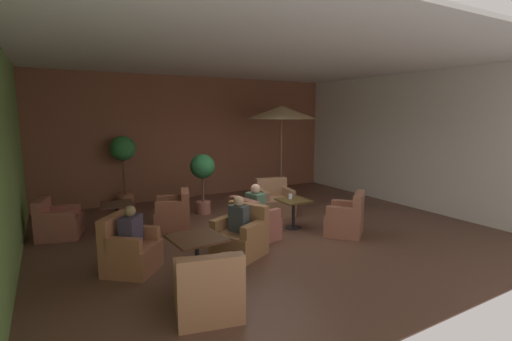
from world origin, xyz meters
TOP-DOWN VIEW (x-y plane):
  - ground_plane at (0.00, 0.00)m, footprint 9.11×8.03m
  - wall_back_brick at (0.00, 3.98)m, footprint 9.11×0.08m
  - wall_left_accent at (-4.52, 0.00)m, footprint 0.08×8.03m
  - wall_right_plain at (4.52, 0.00)m, footprint 0.08×8.03m
  - ceiling_slab at (0.00, 0.00)m, footprint 9.11×8.03m
  - cafe_table_front_left at (0.64, -0.13)m, footprint 0.64×0.64m
  - armchair_front_left_north at (1.36, -1.02)m, footprint 1.04×1.04m
  - armchair_front_left_east at (0.87, 0.99)m, footprint 0.94×0.92m
  - armchair_front_left_south at (-0.48, -0.34)m, footprint 0.88×0.90m
  - cafe_table_front_right at (-2.07, -1.38)m, footprint 0.82×0.82m
  - armchair_front_right_north at (-1.06, -0.88)m, footprint 1.03×1.06m
  - armchair_front_right_east at (-2.93, -0.65)m, footprint 1.03×1.03m
  - armchair_front_right_south at (-2.34, -2.47)m, footprint 0.96×0.96m
  - cafe_table_mid_center at (-2.76, 1.45)m, footprint 0.68×0.68m
  - armchair_mid_center_north at (-3.88, 1.75)m, footprint 0.93×0.88m
  - armchair_mid_center_east at (-1.66, 1.09)m, footprint 0.93×0.91m
  - patio_umbrella_tall_red at (1.87, 2.20)m, footprint 1.98×1.98m
  - potted_tree_left_corner at (-0.63, 1.98)m, footprint 0.62×0.62m
  - potted_tree_mid_left at (-2.22, 3.57)m, footprint 0.65×0.65m
  - patron_blue_shirt at (-2.89, -0.68)m, footprint 0.41×0.43m
  - patron_by_window at (-0.43, -0.33)m, footprint 0.30×0.41m
  - patron_with_friend at (-1.10, -0.90)m, footprint 0.33×0.39m
  - iced_drink_cup at (0.63, -0.02)m, footprint 0.08×0.08m

SIDE VIEW (x-z plane):
  - ground_plane at x=0.00m, z-range -0.02..0.00m
  - armchair_mid_center_north at x=-3.88m, z-range -0.11..0.71m
  - armchair_front_left_south at x=-0.48m, z-range -0.12..0.75m
  - armchair_front_right_south at x=-2.34m, z-range -0.11..0.75m
  - armchair_front_right_north at x=-1.06m, z-range -0.12..0.76m
  - armchair_front_left_east at x=0.87m, z-range -0.12..0.77m
  - armchair_mid_center_east at x=-1.66m, z-range -0.10..0.75m
  - armchair_front_left_north at x=1.36m, z-range -0.12..0.78m
  - armchair_front_right_east at x=-2.93m, z-range -0.13..0.79m
  - cafe_table_front_left at x=0.64m, z-range 0.16..0.80m
  - cafe_table_mid_center at x=-2.76m, z-range 0.16..0.80m
  - cafe_table_front_right at x=-2.07m, z-range 0.19..0.83m
  - iced_drink_cup at x=0.63m, z-range 0.64..0.75m
  - patron_with_friend at x=-1.10m, z-range 0.40..1.04m
  - patron_blue_shirt at x=-2.89m, z-range 0.40..1.04m
  - patron_by_window at x=-0.43m, z-range 0.39..1.08m
  - potted_tree_left_corner at x=-0.63m, z-range 0.29..1.80m
  - potted_tree_mid_left at x=-2.22m, z-range 0.37..2.29m
  - wall_back_brick at x=0.00m, z-range 0.00..3.58m
  - wall_left_accent at x=-4.52m, z-range 0.00..3.58m
  - wall_right_plain at x=4.52m, z-range 0.00..3.58m
  - patio_umbrella_tall_red at x=1.87m, z-range 1.15..3.87m
  - ceiling_slab at x=0.00m, z-range 3.58..3.64m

